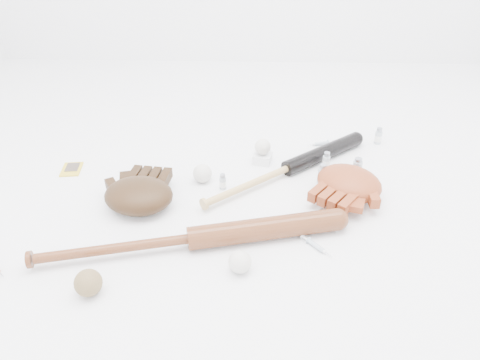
{
  "coord_description": "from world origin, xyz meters",
  "views": [
    {
      "loc": [
        0.07,
        -1.35,
        0.97
      ],
      "look_at": [
        0.02,
        0.05,
        0.06
      ],
      "focal_mm": 35.0,
      "sensor_mm": 36.0,
      "label": 1
    }
  ],
  "objects_px": {
    "pedestal": "(262,158)",
    "bat_wood": "(191,238)",
    "bat_dark": "(288,168)",
    "glove_dark": "(139,195)"
  },
  "relations": [
    {
      "from": "pedestal",
      "to": "bat_dark",
      "type": "bearing_deg",
      "value": -43.67
    },
    {
      "from": "bat_dark",
      "to": "pedestal",
      "type": "xyz_separation_m",
      "value": [
        -0.1,
        0.09,
        -0.01
      ]
    },
    {
      "from": "pedestal",
      "to": "bat_wood",
      "type": "bearing_deg",
      "value": -112.85
    },
    {
      "from": "bat_wood",
      "to": "pedestal",
      "type": "relative_size",
      "value": 14.66
    },
    {
      "from": "bat_wood",
      "to": "bat_dark",
      "type": "bearing_deg",
      "value": 40.16
    },
    {
      "from": "bat_dark",
      "to": "glove_dark",
      "type": "bearing_deg",
      "value": 164.16
    },
    {
      "from": "pedestal",
      "to": "glove_dark",
      "type": "bearing_deg",
      "value": -143.06
    },
    {
      "from": "bat_dark",
      "to": "pedestal",
      "type": "distance_m",
      "value": 0.13
    },
    {
      "from": "bat_wood",
      "to": "glove_dark",
      "type": "relative_size",
      "value": 3.55
    },
    {
      "from": "bat_wood",
      "to": "glove_dark",
      "type": "distance_m",
      "value": 0.29
    }
  ]
}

